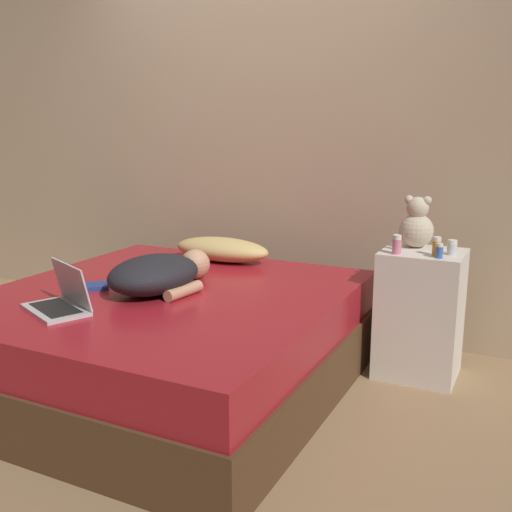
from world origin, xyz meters
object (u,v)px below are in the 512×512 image
object	(u,v)px
pillow	(222,249)
bottle_clear	(452,248)
bottle_pink	(397,245)
book	(93,286)
bottle_blue	(439,251)
laptop	(62,300)
teddy_bear	(417,225)
bottle_red	(396,242)
bottle_amber	(437,247)
person_lying	(159,273)

from	to	relation	value
pillow	bottle_clear	xyz separation A→B (m)	(1.37, -0.03, 0.15)
bottle_pink	book	size ratio (longest dim) A/B	0.50
bottle_clear	bottle_blue	bearing A→B (deg)	-113.14
laptop	bottle_clear	bearing A→B (deg)	61.13
teddy_bear	bottle_red	xyz separation A→B (m)	(-0.08, -0.10, -0.08)
bottle_blue	book	world-z (taller)	bottle_blue
bottle_red	bottle_blue	world-z (taller)	bottle_red
bottle_amber	book	bearing A→B (deg)	-154.36
laptop	teddy_bear	size ratio (longest dim) A/B	1.42
bottle_pink	bottle_amber	size ratio (longest dim) A/B	1.02
bottle_pink	bottle_blue	size ratio (longest dim) A/B	1.33
teddy_bear	bottle_pink	world-z (taller)	teddy_bear
bottle_pink	bottle_red	bearing A→B (deg)	105.01
person_lying	bottle_pink	world-z (taller)	bottle_pink
book	bottle_blue	bearing A→B (deg)	23.81
person_lying	laptop	world-z (taller)	laptop
bottle_amber	bottle_pink	bearing A→B (deg)	-164.62
bottle_red	book	distance (m)	1.62
bottle_amber	person_lying	bearing A→B (deg)	-152.71
bottle_pink	bottle_amber	distance (m)	0.20
teddy_bear	bottle_blue	world-z (taller)	teddy_bear
laptop	teddy_bear	distance (m)	1.87
laptop	teddy_bear	world-z (taller)	teddy_bear
bottle_red	bottle_amber	xyz separation A→B (m)	(0.22, -0.06, 0.01)
pillow	teddy_bear	xyz separation A→B (m)	(1.17, 0.08, 0.23)
bottle_blue	bottle_pink	bearing A→B (deg)	-179.79
book	bottle_amber	bearing A→B (deg)	25.64
pillow	bottle_red	distance (m)	1.09
bottle_pink	bottle_blue	bearing A→B (deg)	0.21
person_lying	bottle_amber	distance (m)	1.43
person_lying	bottle_red	bearing A→B (deg)	42.26
person_lying	laptop	bearing A→B (deg)	-107.76
person_lying	bottle_red	distance (m)	1.27
laptop	bottle_pink	world-z (taller)	bottle_pink
teddy_bear	bottle_pink	bearing A→B (deg)	-103.53
teddy_bear	bottle_blue	xyz separation A→B (m)	(0.16, -0.22, -0.09)
pillow	teddy_bear	size ratio (longest dim) A/B	2.23
bottle_pink	teddy_bear	bearing A→B (deg)	76.47
bottle_clear	bottle_blue	distance (m)	0.12
bottle_pink	book	distance (m)	1.60
laptop	bottle_red	world-z (taller)	bottle_red
pillow	bottle_blue	bearing A→B (deg)	-5.66
book	bottle_pink	bearing A→B (deg)	26.93
bottle_amber	teddy_bear	bearing A→B (deg)	130.35
bottle_pink	bottle_amber	bearing A→B (deg)	15.38
pillow	bottle_pink	xyz separation A→B (m)	(1.11, -0.13, 0.16)
bottle_pink	book	world-z (taller)	bottle_pink
person_lying	teddy_bear	distance (m)	1.40
bottle_clear	bottle_blue	xyz separation A→B (m)	(-0.05, -0.11, -0.00)
pillow	bottle_pink	size ratio (longest dim) A/B	6.30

